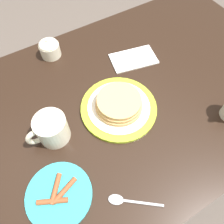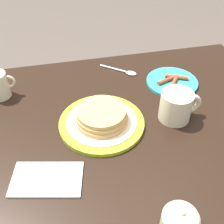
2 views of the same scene
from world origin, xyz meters
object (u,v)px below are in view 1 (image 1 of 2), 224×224
at_px(side_plate_bacon, 59,195).
at_px(coffee_mug, 51,129).
at_px(pancake_plate, 119,105).
at_px(napkin, 133,59).
at_px(spoon, 126,201).
at_px(sugar_bowl, 49,48).

height_order(side_plate_bacon, coffee_mug, coffee_mug).
distance_m(pancake_plate, side_plate_bacon, 0.32).
bearing_deg(napkin, coffee_mug, 20.33).
height_order(coffee_mug, napkin, coffee_mug).
bearing_deg(napkin, spoon, 53.99).
bearing_deg(pancake_plate, spoon, 62.00).
bearing_deg(sugar_bowl, spoon, 86.14).
xyz_separation_m(pancake_plate, coffee_mug, (0.22, -0.02, 0.03)).
bearing_deg(napkin, side_plate_bacon, 34.92).
distance_m(pancake_plate, sugar_bowl, 0.36).
distance_m(coffee_mug, napkin, 0.42).
bearing_deg(pancake_plate, napkin, -135.93).
relative_size(napkin, spoon, 1.50).
distance_m(side_plate_bacon, napkin, 0.55).
bearing_deg(spoon, pancake_plate, -118.00).
bearing_deg(coffee_mug, side_plate_bacon, 70.91).
height_order(pancake_plate, coffee_mug, coffee_mug).
xyz_separation_m(pancake_plate, napkin, (-0.17, -0.16, -0.02)).
relative_size(sugar_bowl, napkin, 0.40).
height_order(coffee_mug, sugar_bowl, coffee_mug).
bearing_deg(side_plate_bacon, sugar_bowl, -110.47).
relative_size(coffee_mug, napkin, 0.67).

